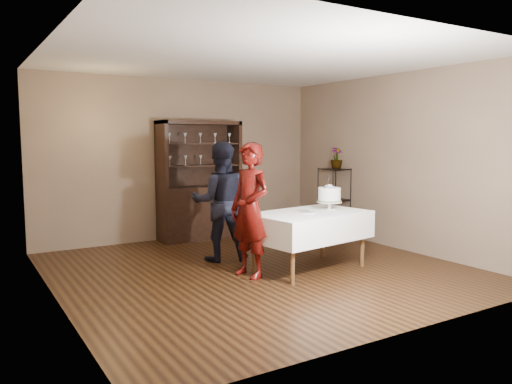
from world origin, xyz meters
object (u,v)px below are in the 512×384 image
(plant_etagere, at_px, (334,199))
(woman, at_px, (250,210))
(china_hutch, at_px, (200,200))
(man, at_px, (220,202))
(cake_table, at_px, (309,226))
(cake, at_px, (329,196))
(potted_plant, at_px, (337,158))

(plant_etagere, relative_size, woman, 0.72)
(china_hutch, bearing_deg, woman, -100.75)
(plant_etagere, bearing_deg, china_hutch, 153.17)
(plant_etagere, distance_m, man, 2.54)
(cake_table, bearing_deg, plant_etagere, 41.90)
(cake, bearing_deg, potted_plant, 46.88)
(woman, distance_m, man, 0.93)
(potted_plant, bearing_deg, cake_table, -138.94)
(woman, relative_size, cake, 3.59)
(cake, height_order, potted_plant, potted_plant)
(cake_table, xyz_separation_m, man, (-0.76, 1.04, 0.25))
(cake_table, bearing_deg, china_hutch, 97.93)
(cake, bearing_deg, man, 139.86)
(cake_table, distance_m, cake, 0.54)
(china_hutch, height_order, potted_plant, china_hutch)
(china_hutch, relative_size, cake_table, 1.22)
(man, xyz_separation_m, potted_plant, (2.49, 0.46, 0.54))
(plant_etagere, height_order, woman, woman)
(man, height_order, cake, man)
(plant_etagere, relative_size, cake, 2.58)
(woman, distance_m, potted_plant, 2.95)
(plant_etagere, distance_m, woman, 2.93)
(plant_etagere, xyz_separation_m, cake_table, (-1.72, -1.54, -0.07))
(plant_etagere, distance_m, potted_plant, 0.72)
(china_hutch, distance_m, woman, 2.53)
(man, bearing_deg, plant_etagere, -147.33)
(man, bearing_deg, potted_plant, -148.27)
(cake_table, relative_size, cake, 3.52)
(plant_etagere, xyz_separation_m, man, (-2.48, -0.50, 0.18))
(cake, bearing_deg, china_hutch, 106.52)
(cake_table, distance_m, man, 1.32)
(china_hutch, relative_size, cake, 4.30)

